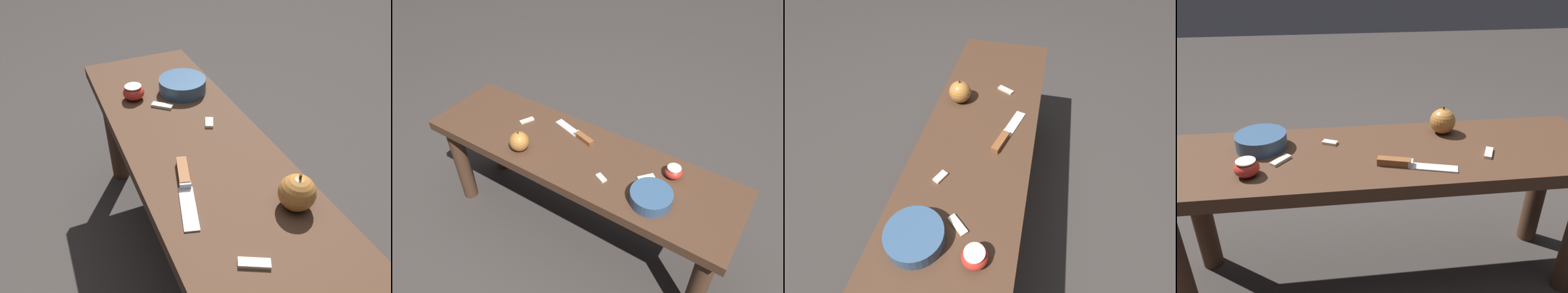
# 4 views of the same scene
# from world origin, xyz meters

# --- Properties ---
(ground_plane) EXTENTS (8.00, 8.00, 0.00)m
(ground_plane) POSITION_xyz_m (0.00, 0.00, 0.00)
(ground_plane) COLOR #383330
(wooden_bench) EXTENTS (1.29, 0.36, 0.48)m
(wooden_bench) POSITION_xyz_m (0.00, 0.00, 0.39)
(wooden_bench) COLOR #472D1E
(wooden_bench) RESTS_ON ground_plane
(knife) EXTENTS (0.21, 0.09, 0.02)m
(knife) POSITION_xyz_m (0.05, -0.09, 0.49)
(knife) COLOR silver
(knife) RESTS_ON wooden_bench
(apple_whole) EXTENTS (0.08, 0.08, 0.09)m
(apple_whole) POSITION_xyz_m (0.20, 0.10, 0.52)
(apple_whole) COLOR #B27233
(apple_whole) RESTS_ON wooden_bench
(apple_cut) EXTENTS (0.06, 0.06, 0.04)m
(apple_cut) POSITION_xyz_m (-0.36, -0.08, 0.50)
(apple_cut) COLOR red
(apple_cut) RESTS_ON wooden_bench
(apple_slice_near_knife) EXTENTS (0.05, 0.04, 0.01)m
(apple_slice_near_knife) POSITION_xyz_m (-0.15, 0.07, 0.48)
(apple_slice_near_knife) COLOR beige
(apple_slice_near_knife) RESTS_ON wooden_bench
(apple_slice_center) EXTENTS (0.04, 0.06, 0.01)m
(apple_slice_center) POSITION_xyz_m (0.29, -0.05, 0.48)
(apple_slice_center) COLOR beige
(apple_slice_center) RESTS_ON wooden_bench
(apple_slice_near_bowl) EXTENTS (0.06, 0.06, 0.01)m
(apple_slice_near_bowl) POSITION_xyz_m (-0.28, -0.02, 0.48)
(apple_slice_near_bowl) COLOR beige
(apple_slice_near_bowl) RESTS_ON wooden_bench
(bowl) EXTENTS (0.15, 0.15, 0.04)m
(bowl) POSITION_xyz_m (-0.34, 0.07, 0.50)
(bowl) COLOR #335175
(bowl) RESTS_ON wooden_bench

